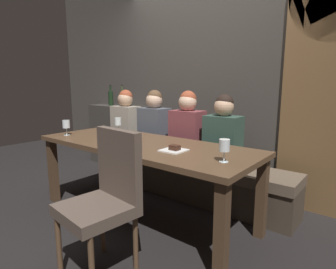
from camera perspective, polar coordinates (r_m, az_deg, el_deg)
The scene contains 17 objects.
ground at distance 2.86m, azimuth -5.02°, elevation -16.32°, with size 9.00×9.00×0.00m, color black.
back_wall_tiled at distance 3.55m, azimuth 8.72°, elevation 13.69°, with size 6.00×0.12×3.00m, color #423D38.
arched_door at distance 3.02m, azimuth 31.03°, elevation 10.44°, with size 0.90×0.05×2.55m.
back_counter at distance 4.48m, azimuth -10.27°, elevation -0.27°, with size 1.10×0.28×0.95m, color #38342F.
dining_table at distance 2.64m, azimuth -5.25°, elevation -3.54°, with size 2.20×0.84×0.74m.
banquette_bench at distance 3.28m, azimuth 3.49°, elevation -8.48°, with size 2.50×0.44×0.45m.
chair_near_side at distance 1.96m, azimuth -12.66°, elevation -11.60°, with size 0.49×0.49×0.98m.
diner_redhead at distance 3.80m, azimuth -8.67°, elevation 3.03°, with size 0.36×0.24×0.76m.
diner_bearded at distance 3.42m, azimuth -2.83°, elevation 2.37°, with size 0.36×0.24×0.77m.
diner_far_end at distance 3.10m, azimuth 3.99°, elevation 1.54°, with size 0.36×0.24×0.76m.
diner_near_end at distance 2.91m, azimuth 11.25°, elevation 0.48°, with size 0.36×0.24×0.73m.
wine_bottle_dark_red at distance 4.53m, azimuth -11.70°, elevation 7.39°, with size 0.08×0.08×0.33m.
wine_bottle_pale_label at distance 4.30m, azimuth -9.40°, elevation 7.32°, with size 0.08×0.08×0.33m.
wine_glass_far_left at distance 3.17m, azimuth -20.21°, elevation 1.88°, with size 0.08×0.08×0.16m.
wine_glass_near_left at distance 1.98m, azimuth 11.52°, elevation -2.41°, with size 0.08×0.08×0.16m.
wine_glass_far_right at distance 3.24m, azimuth -10.26°, elevation 2.51°, with size 0.08×0.08×0.16m.
dessert_plate at distance 2.28m, azimuth 1.25°, elevation -3.06°, with size 0.19×0.19×0.05m.
Camera 1 is at (1.79, -1.84, 1.28)m, focal length 29.63 mm.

